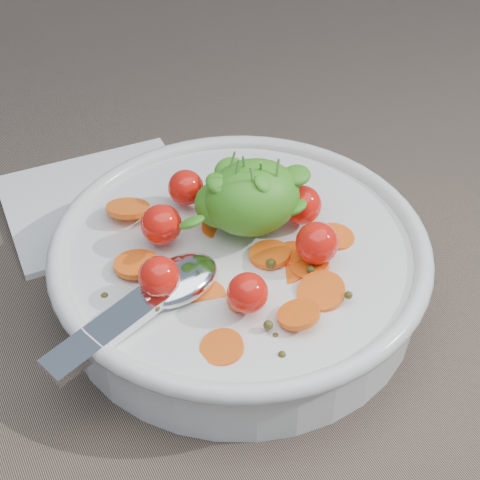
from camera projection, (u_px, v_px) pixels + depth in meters
name	position (u px, v px, depth m)	size (l,w,h in m)	color
ground	(213.00, 314.00, 0.51)	(6.00, 6.00, 0.00)	#705E50
bowl	(240.00, 264.00, 0.51)	(0.28, 0.26, 0.11)	silver
napkin	(100.00, 202.00, 0.60)	(0.15, 0.13, 0.01)	white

